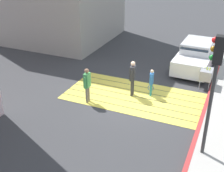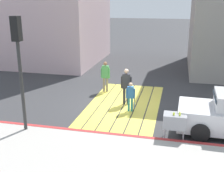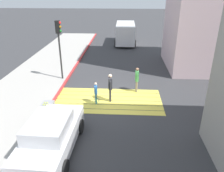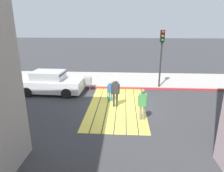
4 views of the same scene
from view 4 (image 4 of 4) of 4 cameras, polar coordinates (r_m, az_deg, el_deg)
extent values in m
plane|color=#38383A|center=(11.82, 1.33, -5.71)|extent=(120.00, 120.00, 0.00)
cube|color=#EAD64C|center=(11.94, -5.30, -5.50)|extent=(6.40, 0.50, 0.01)
cube|color=#EAD64C|center=(11.87, -2.66, -5.58)|extent=(6.40, 0.50, 0.01)
cube|color=#EAD64C|center=(11.83, 0.00, -5.65)|extent=(6.40, 0.50, 0.01)
cube|color=#EAD64C|center=(11.81, 2.67, -5.71)|extent=(6.40, 0.50, 0.01)
cube|color=#EAD64C|center=(11.82, 5.35, -5.76)|extent=(6.40, 0.50, 0.01)
cube|color=#EAD64C|center=(11.85, 8.03, -5.79)|extent=(6.40, 0.50, 0.01)
cube|color=#ADA8A0|center=(17.09, 2.10, 1.84)|extent=(4.80, 40.00, 0.12)
cube|color=#BC3333|center=(14.84, 1.84, -0.56)|extent=(0.16, 40.00, 0.13)
cube|color=white|center=(14.39, -17.01, 0.28)|extent=(1.93, 4.35, 0.80)
cube|color=silver|center=(14.28, -17.81, 2.90)|extent=(1.59, 2.11, 0.60)
cube|color=#1E2833|center=(13.96, -14.29, 2.63)|extent=(1.49, 0.37, 0.49)
cylinder|color=black|center=(13.23, -12.97, -2.07)|extent=(0.24, 0.67, 0.66)
cylinder|color=black|center=(14.83, -10.89, 0.18)|extent=(0.24, 0.67, 0.66)
cylinder|color=black|center=(14.28, -23.19, -1.62)|extent=(0.24, 0.67, 0.66)
cylinder|color=black|center=(15.77, -20.24, 0.44)|extent=(0.24, 0.67, 0.66)
cylinder|color=#2D2D2D|center=(14.99, 13.68, 5.60)|extent=(0.12, 0.12, 3.40)
cube|color=black|center=(14.73, 14.28, 13.69)|extent=(0.28, 0.28, 0.84)
sphere|color=#FF2323|center=(14.56, 14.48, 14.75)|extent=(0.18, 0.18, 0.18)
sphere|color=#956310|center=(14.57, 14.40, 13.69)|extent=(0.18, 0.18, 0.18)
sphere|color=#188429|center=(14.59, 14.32, 12.63)|extent=(0.18, 0.18, 0.18)
cube|color=#99999E|center=(14.58, -7.52, 1.57)|extent=(0.56, 0.80, 0.50)
cylinder|color=#99999E|center=(14.45, -6.37, -0.50)|extent=(0.04, 0.04, 0.45)
cylinder|color=#99999E|center=(14.87, -6.08, 0.03)|extent=(0.04, 0.04, 0.45)
cylinder|color=#99999E|center=(14.57, -8.85, -0.45)|extent=(0.04, 0.04, 0.45)
cylinder|color=#99999E|center=(14.99, -8.49, 0.07)|extent=(0.04, 0.04, 0.45)
sphere|color=#CCE033|center=(14.65, -8.05, 2.78)|extent=(0.07, 0.07, 0.07)
sphere|color=#CCE033|center=(14.54, -8.15, 2.66)|extent=(0.07, 0.07, 0.07)
sphere|color=#CCE033|center=(14.43, -8.24, 2.54)|extent=(0.07, 0.07, 0.07)
sphere|color=#CCE033|center=(14.61, -7.29, 2.77)|extent=(0.07, 0.07, 0.07)
sphere|color=#CCE033|center=(14.50, -7.37, 2.65)|extent=(0.07, 0.07, 0.07)
cylinder|color=#333338|center=(11.56, 1.39, -4.07)|extent=(0.12, 0.12, 0.81)
cylinder|color=#333338|center=(11.55, 0.51, -4.09)|extent=(0.12, 0.12, 0.81)
cube|color=#333338|center=(11.31, 0.97, -0.56)|extent=(0.26, 0.38, 0.68)
sphere|color=beige|center=(11.17, 0.98, 1.71)|extent=(0.21, 0.21, 0.21)
cylinder|color=#333338|center=(11.34, 2.02, -0.87)|extent=(0.09, 0.09, 0.58)
cylinder|color=#333338|center=(11.32, -0.08, -0.90)|extent=(0.09, 0.09, 0.58)
cylinder|color=gray|center=(10.12, 9.11, -7.66)|extent=(0.12, 0.12, 0.78)
cylinder|color=gray|center=(10.10, 8.15, -7.66)|extent=(0.12, 0.12, 0.78)
cube|color=#4CA559|center=(9.83, 8.82, -3.90)|extent=(0.22, 0.34, 0.65)
sphere|color=#9E7051|center=(9.68, 8.94, -1.45)|extent=(0.20, 0.20, 0.20)
cylinder|color=#4CA559|center=(9.88, 9.95, -4.25)|extent=(0.08, 0.08, 0.55)
cylinder|color=#4CA559|center=(9.84, 7.64, -4.25)|extent=(0.08, 0.08, 0.55)
cylinder|color=teal|center=(12.37, -0.15, -3.07)|extent=(0.09, 0.09, 0.62)
cylinder|color=teal|center=(12.36, -0.78, -3.09)|extent=(0.09, 0.09, 0.62)
cube|color=#3372BF|center=(12.18, -0.47, -0.55)|extent=(0.21, 0.30, 0.52)
sphere|color=beige|center=(12.07, -0.47, 1.08)|extent=(0.16, 0.16, 0.16)
cylinder|color=#3372BF|center=(12.21, 0.31, -0.76)|extent=(0.07, 0.07, 0.44)
cylinder|color=#3372BF|center=(12.18, -1.25, -0.82)|extent=(0.07, 0.07, 0.44)
cylinder|color=black|center=(12.24, -1.32, -2.18)|extent=(0.03, 0.03, 0.28)
torus|color=blue|center=(12.33, -1.31, -3.25)|extent=(0.28, 0.07, 0.28)
camera|label=1|loc=(18.92, 43.58, 19.33)|focal=48.13mm
camera|label=2|loc=(23.36, -3.30, 17.76)|focal=45.82mm
camera|label=3|loc=(15.99, -50.50, 17.51)|focal=35.98mm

